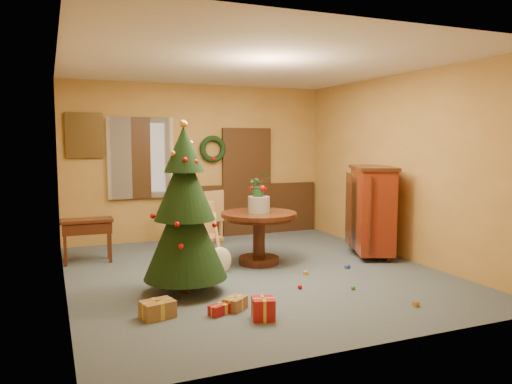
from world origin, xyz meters
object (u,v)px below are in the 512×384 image
dining_table (259,228)px  writing_desk (87,230)px  chair_near (204,232)px  sideboard (372,208)px  christmas_tree (185,212)px

dining_table → writing_desk: 2.62m
chair_near → writing_desk: size_ratio=1.23×
dining_table → sideboard: bearing=-6.6°
christmas_tree → writing_desk: (-1.01, 2.04, -0.49)m
christmas_tree → writing_desk: size_ratio=2.74×
christmas_tree → dining_table: bearing=35.0°
chair_near → sideboard: size_ratio=0.65×
dining_table → christmas_tree: 1.76m
dining_table → chair_near: chair_near is taller
chair_near → sideboard: (2.71, -0.39, 0.27)m
dining_table → chair_near: bearing=168.0°
writing_desk → chair_near: bearing=-29.6°
chair_near → christmas_tree: size_ratio=0.45×
dining_table → sideboard: 1.92m
writing_desk → christmas_tree: bearing=-63.8°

